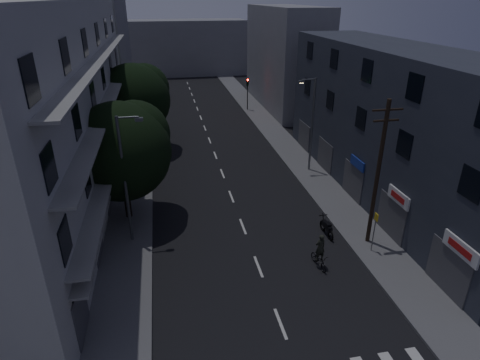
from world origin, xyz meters
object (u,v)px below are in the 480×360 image
object	(u,v)px
bus_stop_sign	(375,225)
motorcycle	(327,228)
cyclist	(319,256)
utility_pole	(378,172)

from	to	relation	value
bus_stop_sign	motorcycle	world-z (taller)	bus_stop_sign
motorcycle	cyclist	world-z (taller)	cyclist
utility_pole	motorcycle	xyz separation A→B (m)	(-2.18, 1.38, -4.37)
utility_pole	motorcycle	size ratio (longest dim) A/B	4.57
utility_pole	cyclist	xyz separation A→B (m)	(-3.90, -1.70, -4.15)
bus_stop_sign	cyclist	distance (m)	3.88
bus_stop_sign	motorcycle	bearing A→B (deg)	128.58
utility_pole	bus_stop_sign	world-z (taller)	utility_pole
utility_pole	motorcycle	distance (m)	5.07
utility_pole	bus_stop_sign	xyz separation A→B (m)	(-0.27, -1.01, -2.98)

